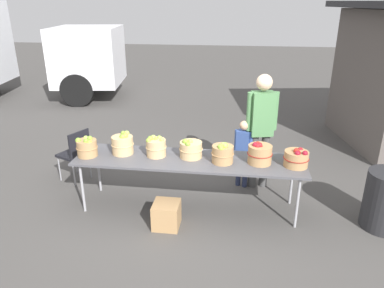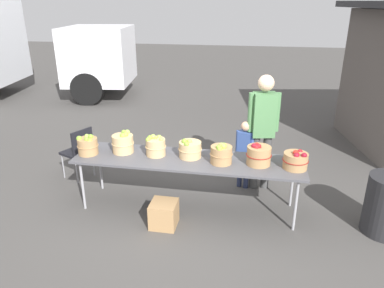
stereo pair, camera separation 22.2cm
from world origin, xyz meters
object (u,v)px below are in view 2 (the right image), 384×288
at_px(apple_basket_green_1, 123,143).
at_px(produce_crate, 164,214).
at_px(apple_basket_green_3, 190,149).
at_px(market_table, 188,161).
at_px(folding_chair, 79,149).
at_px(apple_basket_red_0, 259,155).
at_px(vendor_adult, 263,124).
at_px(apple_basket_red_1, 296,160).
at_px(apple_basket_green_0, 88,145).
at_px(apple_basket_green_2, 156,146).
at_px(apple_basket_green_4, 221,154).
at_px(child_customer, 244,150).

relative_size(apple_basket_green_1, produce_crate, 0.94).
bearing_deg(apple_basket_green_3, apple_basket_green_1, 179.75).
height_order(market_table, apple_basket_green_3, apple_basket_green_3).
relative_size(apple_basket_green_3, folding_chair, 0.38).
bearing_deg(apple_basket_red_0, vendor_adult, 86.81).
relative_size(apple_basket_green_3, apple_basket_red_0, 0.98).
distance_m(apple_basket_green_1, apple_basket_red_1, 2.34).
relative_size(apple_basket_green_0, apple_basket_red_0, 0.89).
bearing_deg(market_table, apple_basket_green_2, 173.58).
distance_m(apple_basket_green_3, vendor_adult, 1.21).
xyz_separation_m(apple_basket_green_0, produce_crate, (1.18, -0.42, -0.71)).
height_order(apple_basket_green_4, apple_basket_red_1, apple_basket_green_4).
bearing_deg(vendor_adult, market_table, 26.12).
xyz_separation_m(apple_basket_green_2, vendor_adult, (1.44, 0.73, 0.16)).
distance_m(apple_basket_green_0, apple_basket_green_4, 1.86).
height_order(market_table, child_customer, child_customer).
height_order(apple_basket_green_0, apple_basket_green_4, apple_basket_green_4).
relative_size(apple_basket_green_2, apple_basket_red_1, 0.88).
relative_size(vendor_adult, produce_crate, 5.28).
height_order(apple_basket_red_0, apple_basket_red_1, apple_basket_red_0).
relative_size(apple_basket_green_4, produce_crate, 0.90).
xyz_separation_m(apple_basket_green_0, apple_basket_green_3, (1.42, 0.15, -0.01)).
height_order(apple_basket_green_4, produce_crate, apple_basket_green_4).
xyz_separation_m(apple_basket_green_1, apple_basket_red_1, (2.34, -0.11, -0.03)).
bearing_deg(apple_basket_green_3, market_table, -102.27).
distance_m(child_customer, folding_chair, 2.65).
height_order(apple_basket_green_3, apple_basket_red_1, apple_basket_green_3).
height_order(apple_basket_green_4, folding_chair, apple_basket_green_4).
height_order(apple_basket_green_0, apple_basket_red_1, apple_basket_green_0).
xyz_separation_m(apple_basket_green_3, apple_basket_red_1, (1.38, -0.11, -0.01)).
xyz_separation_m(apple_basket_green_1, produce_crate, (0.72, -0.57, -0.72)).
xyz_separation_m(apple_basket_red_1, child_customer, (-0.67, 0.78, -0.22)).
bearing_deg(child_customer, market_table, 65.00).
bearing_deg(folding_chair, produce_crate, 81.17).
bearing_deg(apple_basket_red_1, apple_basket_green_0, -179.19).
bearing_deg(apple_basket_red_1, market_table, 178.45).
xyz_separation_m(apple_basket_green_2, apple_basket_red_1, (1.86, -0.09, -0.02)).
bearing_deg(apple_basket_green_0, apple_basket_green_1, 18.07).
bearing_deg(folding_chair, apple_basket_red_0, 102.22).
height_order(market_table, apple_basket_green_0, apple_basket_green_0).
distance_m(apple_basket_red_1, folding_chair, 3.39).
height_order(apple_basket_green_1, vendor_adult, vendor_adult).
bearing_deg(apple_basket_green_0, folding_chair, 127.32).
xyz_separation_m(child_customer, folding_chair, (-2.64, -0.16, -0.13)).
distance_m(market_table, apple_basket_red_0, 0.95).
bearing_deg(apple_basket_green_0, produce_crate, -19.72).
bearing_deg(folding_chair, market_table, 96.90).
xyz_separation_m(market_table, apple_basket_green_2, (-0.46, 0.05, 0.17)).
bearing_deg(child_customer, apple_basket_green_0, 40.43).
distance_m(apple_basket_green_0, folding_chair, 0.91).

